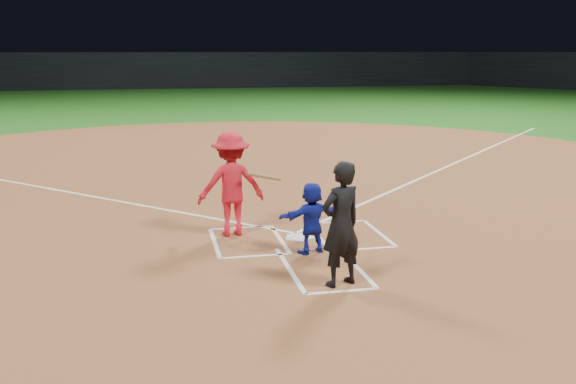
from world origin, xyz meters
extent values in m
plane|color=#195415|center=(0.00, 0.00, 0.00)|extent=(120.00, 120.00, 0.00)
cylinder|color=brown|center=(0.00, 6.00, 0.01)|extent=(28.00, 28.00, 0.01)
cube|color=black|center=(0.00, 48.00, 1.60)|extent=(80.00, 1.20, 3.20)
cylinder|color=white|center=(0.00, 0.00, 0.02)|extent=(0.60, 0.60, 0.02)
imported|color=#1421A7|center=(0.01, -0.90, 0.64)|extent=(1.22, 0.69, 1.25)
imported|color=black|center=(0.05, -2.52, 0.96)|extent=(0.81, 0.68, 1.89)
cube|color=white|center=(-0.98, 0.92, 0.01)|extent=(1.22, 0.08, 0.01)
cube|color=white|center=(-0.98, -0.92, 0.01)|extent=(1.22, 0.08, 0.01)
cube|color=white|center=(-0.37, 0.00, 0.01)|extent=(0.08, 1.83, 0.01)
cube|color=white|center=(-1.59, 0.00, 0.01)|extent=(0.08, 1.83, 0.01)
cube|color=white|center=(0.98, 0.92, 0.01)|extent=(1.22, 0.08, 0.01)
cube|color=white|center=(0.98, -0.92, 0.01)|extent=(1.22, 0.08, 0.01)
cube|color=white|center=(0.37, 0.00, 0.01)|extent=(0.08, 1.83, 0.01)
cube|color=white|center=(1.59, 0.00, 0.01)|extent=(0.08, 1.83, 0.01)
cube|color=white|center=(-0.55, -1.70, 0.01)|extent=(0.08, 2.20, 0.01)
cube|color=white|center=(0.55, -1.70, 0.01)|extent=(0.08, 2.20, 0.01)
cube|color=white|center=(0.00, -2.80, 0.01)|extent=(1.10, 0.08, 0.01)
cube|color=white|center=(7.07, 7.37, 0.01)|extent=(14.21, 14.21, 0.01)
imported|color=red|center=(-1.21, 0.50, 1.00)|extent=(1.33, 0.84, 1.97)
cylinder|color=brown|center=(-0.61, 0.35, 1.15)|extent=(0.76, 0.47, 0.28)
camera|label=1|loc=(-2.61, -11.31, 3.50)|focal=40.00mm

